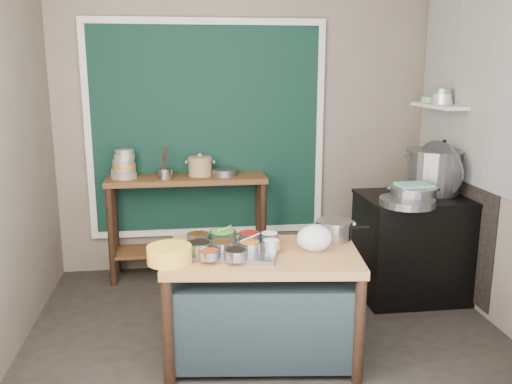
{
  "coord_description": "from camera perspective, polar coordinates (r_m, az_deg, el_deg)",
  "views": [
    {
      "loc": [
        -0.57,
        -3.62,
        1.92
      ],
      "look_at": [
        -0.05,
        0.25,
        1.02
      ],
      "focal_mm": 38.0,
      "sensor_mm": 36.0,
      "label": 1
    }
  ],
  "objects": [
    {
      "name": "floor",
      "position": [
        4.14,
        1.19,
        -14.87
      ],
      "size": [
        3.5,
        3.0,
        0.02
      ],
      "primitive_type": "cube",
      "color": "#28241F",
      "rests_on": "ground"
    },
    {
      "name": "back_wall",
      "position": [
        5.18,
        -1.33,
        7.17
      ],
      "size": [
        3.5,
        0.02,
        2.8
      ],
      "primitive_type": "cube",
      "color": "#75685A",
      "rests_on": "floor"
    },
    {
      "name": "right_wall",
      "position": [
        4.33,
        25.03,
        4.82
      ],
      "size": [
        0.02,
        3.0,
        2.8
      ],
      "primitive_type": "cube",
      "color": "#75685A",
      "rests_on": "floor"
    },
    {
      "name": "curtain_panel",
      "position": [
        5.12,
        -5.19,
        6.49
      ],
      "size": [
        2.1,
        0.02,
        1.9
      ],
      "primitive_type": "cube",
      "color": "black",
      "rests_on": "back_wall"
    },
    {
      "name": "curtain_frame",
      "position": [
        5.11,
        -5.19,
        6.48
      ],
      "size": [
        2.22,
        0.03,
        2.02
      ],
      "primitive_type": null,
      "color": "beige",
      "rests_on": "back_wall"
    },
    {
      "name": "tile_panel",
      "position": [
        4.76,
        21.72,
        11.19
      ],
      "size": [
        0.02,
        1.7,
        1.7
      ],
      "primitive_type": "cube",
      "color": "#B2B2AA",
      "rests_on": "right_wall"
    },
    {
      "name": "soot_patch",
      "position": [
        5.0,
        20.12,
        -1.99
      ],
      "size": [
        0.01,
        1.3,
        1.3
      ],
      "primitive_type": "cube",
      "color": "black",
      "rests_on": "right_wall"
    },
    {
      "name": "wall_shelf",
      "position": [
        4.99,
        18.73,
        8.58
      ],
      "size": [
        0.22,
        0.7,
        0.03
      ],
      "primitive_type": "cube",
      "color": "beige",
      "rests_on": "right_wall"
    },
    {
      "name": "prep_table",
      "position": [
        3.69,
        0.68,
        -11.82
      ],
      "size": [
        1.33,
        0.86,
        0.75
      ],
      "primitive_type": "cube",
      "rotation": [
        0.0,
        0.0,
        -0.12
      ],
      "color": "#9C6939",
      "rests_on": "floor"
    },
    {
      "name": "back_counter",
      "position": [
        5.11,
        -7.14,
        -3.62
      ],
      "size": [
        1.45,
        0.4,
        0.95
      ],
      "primitive_type": "cube",
      "color": "#533617",
      "rests_on": "floor"
    },
    {
      "name": "stove_block",
      "position": [
        4.83,
        16.29,
        -5.66
      ],
      "size": [
        0.9,
        0.68,
        0.85
      ],
      "primitive_type": "cube",
      "color": "black",
      "rests_on": "floor"
    },
    {
      "name": "stove_top",
      "position": [
        4.71,
        16.63,
        -0.57
      ],
      "size": [
        0.92,
        0.69,
        0.03
      ],
      "primitive_type": "cube",
      "color": "black",
      "rests_on": "stove_block"
    },
    {
      "name": "condiment_tray",
      "position": [
        3.54,
        -2.57,
        -6.16
      ],
      "size": [
        0.69,
        0.57,
        0.03
      ],
      "primitive_type": "cube",
      "rotation": [
        0.0,
        0.0,
        -0.27
      ],
      "color": "gray",
      "rests_on": "prep_table"
    },
    {
      "name": "condiment_bowls",
      "position": [
        3.54,
        -2.94,
        -5.4
      ],
      "size": [
        0.63,
        0.52,
        0.07
      ],
      "color": "gray",
      "rests_on": "condiment_tray"
    },
    {
      "name": "yellow_basin",
      "position": [
        3.39,
        -9.1,
        -6.49
      ],
      "size": [
        0.34,
        0.34,
        0.11
      ],
      "primitive_type": "cylinder",
      "rotation": [
        0.0,
        0.0,
        -0.28
      ],
      "color": "yellow",
      "rests_on": "prep_table"
    },
    {
      "name": "saucepan",
      "position": [
        3.81,
        8.19,
        -4.02
      ],
      "size": [
        0.25,
        0.25,
        0.14
      ],
      "primitive_type": null,
      "rotation": [
        0.0,
        0.0,
        0.01
      ],
      "color": "gray",
      "rests_on": "prep_table"
    },
    {
      "name": "plastic_bag_a",
      "position": [
        3.57,
        6.16,
        -4.85
      ],
      "size": [
        0.25,
        0.22,
        0.17
      ],
      "primitive_type": "ellipsoid",
      "rotation": [
        0.0,
        0.0,
        -0.1
      ],
      "color": "white",
      "rests_on": "prep_table"
    },
    {
      "name": "plastic_bag_b",
      "position": [
        3.67,
        6.37,
        -4.54
      ],
      "size": [
        0.23,
        0.21,
        0.15
      ],
      "primitive_type": "ellipsoid",
      "rotation": [
        0.0,
        0.0,
        -0.24
      ],
      "color": "white",
      "rests_on": "prep_table"
    },
    {
      "name": "bowl_stack",
      "position": [
        5.01,
        -13.69,
        2.72
      ],
      "size": [
        0.23,
        0.23,
        0.26
      ],
      "color": "tan",
      "rests_on": "back_counter"
    },
    {
      "name": "utensil_cup",
      "position": [
        4.94,
        -9.54,
        1.94
      ],
      "size": [
        0.15,
        0.15,
        0.09
      ],
      "primitive_type": "cylinder",
      "rotation": [
        0.0,
        0.0,
        -0.04
      ],
      "color": "gray",
      "rests_on": "back_counter"
    },
    {
      "name": "ceramic_crock",
      "position": [
        5.01,
        -5.9,
        2.59
      ],
      "size": [
        0.26,
        0.26,
        0.15
      ],
      "primitive_type": null,
      "rotation": [
        0.0,
        0.0,
        -0.12
      ],
      "color": "#92734F",
      "rests_on": "back_counter"
    },
    {
      "name": "wide_bowl",
      "position": [
        5.0,
        -3.35,
        2.08
      ],
      "size": [
        0.28,
        0.28,
        0.06
      ],
      "primitive_type": "cylinder",
      "rotation": [
        0.0,
        0.0,
        0.18
      ],
      "color": "gray",
      "rests_on": "back_counter"
    },
    {
      "name": "stock_pot",
      "position": [
        4.82,
        18.13,
        2.07
      ],
      "size": [
        0.48,
        0.48,
        0.37
      ],
      "primitive_type": null,
      "rotation": [
        0.0,
        0.0,
        -0.01
      ],
      "color": "gray",
      "rests_on": "stove_top"
    },
    {
      "name": "pot_lid",
      "position": [
        4.75,
        18.81,
        2.41
      ],
      "size": [
        0.28,
        0.48,
        0.46
      ],
      "primitive_type": "cylinder",
      "rotation": [
        0.0,
        1.36,
        0.37
      ],
      "color": "gray",
      "rests_on": "stove_top"
    },
    {
      "name": "steamer",
      "position": [
        4.49,
        16.21,
        -0.18
      ],
      "size": [
        0.5,
        0.5,
        0.13
      ],
      "primitive_type": null,
      "rotation": [
        0.0,
        0.0,
        -0.35
      ],
      "color": "gray",
      "rests_on": "stove_top"
    },
    {
      "name": "green_cloth",
      "position": [
        4.47,
        16.27,
        0.73
      ],
      "size": [
        0.27,
        0.21,
        0.02
      ],
      "primitive_type": "cube",
      "rotation": [
        0.0,
        0.0,
        0.05
      ],
      "color": "#66A89D",
      "rests_on": "steamer"
    },
    {
      "name": "shallow_pan",
      "position": [
        4.35,
        15.64,
        -1.02
      ],
      "size": [
        0.52,
        0.52,
        0.06
      ],
      "primitive_type": "cylinder",
      "rotation": [
        0.0,
        0.0,
        0.24
      ],
      "color": "gray",
      "rests_on": "stove_top"
    },
    {
      "name": "shelf_bowl_stack",
      "position": [
        4.94,
        19.03,
        9.43
      ],
      "size": [
        0.17,
        0.17,
        0.13
      ],
      "color": "silver",
      "rests_on": "wall_shelf"
    },
    {
      "name": "shelf_bowl_green",
      "position": [
        5.17,
        17.76,
        9.24
      ],
      "size": [
        0.17,
        0.17,
        0.05
      ],
      "primitive_type": "cylinder",
      "rotation": [
        0.0,
        0.0,
        0.16
      ],
      "color": "gray",
      "rests_on": "wall_shelf"
    }
  ]
}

